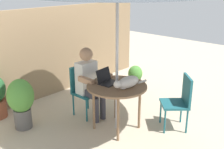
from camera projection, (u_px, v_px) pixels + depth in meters
ground_plane at (117, 128)px, 4.44m from camera, size 14.00×14.00×0.00m
fence_back at (42, 54)px, 5.41m from camera, size 5.28×0.08×1.76m
patio_table at (117, 90)px, 4.22m from camera, size 0.92×0.92×0.74m
chair_occupied at (83, 87)px, 4.77m from camera, size 0.40×0.40×0.87m
chair_empty at (180, 99)px, 4.30m from camera, size 0.57×0.57×0.87m
person_seated at (89, 79)px, 4.62m from camera, size 0.48×0.48×1.21m
laptop at (106, 79)px, 4.29m from camera, size 0.32×0.28×0.21m
cat at (127, 82)px, 4.08m from camera, size 0.65×0.22×0.17m
potted_plant_by_chair at (135, 79)px, 5.74m from camera, size 0.30×0.30×0.59m
potted_plant_corner at (21, 100)px, 4.32m from camera, size 0.41×0.41×0.82m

